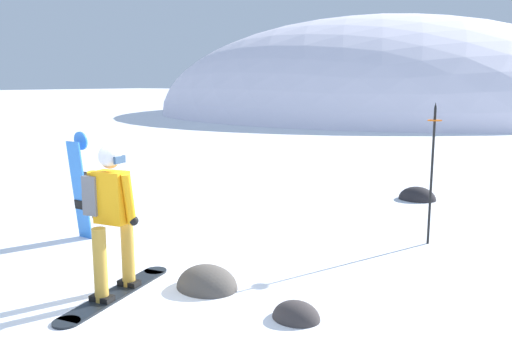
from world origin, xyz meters
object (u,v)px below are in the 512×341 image
snowboarder_main (110,216)px  rock_small (417,199)px  rock_dark (207,287)px  spare_snowboard (80,185)px  rock_mid (296,318)px  piste_marker_near (432,165)px

snowboarder_main → rock_small: snowboarder_main is taller
rock_dark → spare_snowboard: bearing=169.7°
snowboarder_main → rock_dark: size_ratio=2.40×
snowboarder_main → rock_small: 6.98m
spare_snowboard → rock_small: spare_snowboard is taller
snowboarder_main → rock_dark: 1.40m
spare_snowboard → rock_dark: 2.98m
spare_snowboard → rock_dark: spare_snowboard is taller
snowboarder_main → spare_snowboard: snowboarder_main is taller
rock_mid → rock_small: size_ratio=0.67×
spare_snowboard → rock_small: size_ratio=2.19×
piste_marker_near → rock_small: 3.28m
rock_mid → rock_small: 6.19m
rock_dark → rock_small: (0.78, 6.02, 0.00)m
piste_marker_near → rock_dark: 3.77m
snowboarder_main → rock_dark: (0.77, 0.73, -0.92)m
spare_snowboard → rock_small: (3.60, 5.51, -0.84)m
piste_marker_near → rock_dark: piste_marker_near is taller
rock_dark → rock_mid: (1.27, -0.15, 0.00)m
rock_small → piste_marker_near: bearing=-71.6°
rock_dark → snowboarder_main: bearing=-136.8°
rock_dark → rock_small: bearing=82.6°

